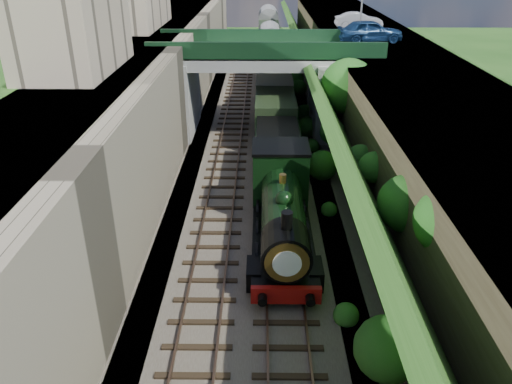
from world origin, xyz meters
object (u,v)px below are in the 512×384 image
locomotive (282,211)px  tender (277,157)px  car_blue (370,31)px  road_bridge (271,80)px  tree (349,88)px  car_silver (359,20)px

locomotive → tender: 7.37m
car_blue → road_bridge: bearing=103.4°
road_bridge → tree: 6.80m
car_blue → locomotive: (-7.30, -19.48, -5.20)m
car_silver → tender: bearing=159.1°
tree → locomotive: tree is taller
tree → car_silver: bearing=78.7°
car_silver → tree: bearing=169.6°
car_blue → car_silver: size_ratio=1.18×
road_bridge → car_silver: 13.48m
tree → car_silver: (3.01, 15.09, 2.29)m
tender → road_bridge: bearing=91.6°
road_bridge → car_silver: (7.98, 10.48, 2.86)m
road_bridge → locomotive: road_bridge is taller
car_blue → locomotive: car_blue is taller
car_blue → car_silver: bearing=-12.7°
tree → car_blue: car_blue is taller
car_blue → locomotive: size_ratio=0.48×
tree → car_blue: 8.57m
car_blue → car_silver: car_blue is taller
road_bridge → car_silver: size_ratio=3.83×
road_bridge → tender: (0.26, -8.93, -2.46)m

